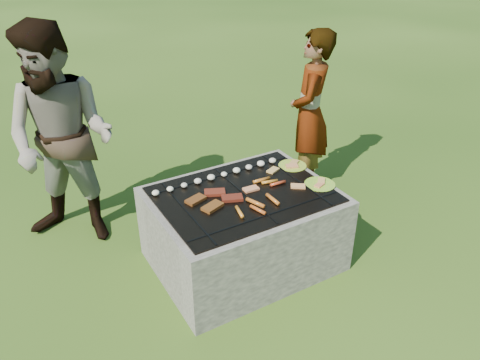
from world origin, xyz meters
The scene contains 10 objects.
lawn centered at (0.00, 0.00, 0.00)m, with size 60.00×60.00×0.00m, color #244310.
fire_pit centered at (0.00, 0.00, 0.28)m, with size 1.30×1.00×0.62m.
mushrooms centered at (-0.01, 0.30, 0.63)m, with size 1.06×0.06×0.04m.
pork_slabs centered at (-0.22, 0.02, 0.62)m, with size 0.39×0.29×0.02m.
sausages centered at (0.09, -0.11, 0.62)m, with size 0.53×0.41×0.03m.
bread_on_grate centered at (0.27, 0.02, 0.62)m, with size 0.44×0.40×0.01m.
plate_far centered at (0.56, 0.18, 0.61)m, with size 0.29×0.29×0.03m.
plate_near centered at (0.56, -0.17, 0.61)m, with size 0.29×0.29×0.03m.
cook centered at (1.12, 0.69, 0.77)m, with size 0.56×0.37×1.54m, color #A29487.
bystander centered at (-1.01, 0.99, 0.88)m, with size 0.85×0.66×1.75m, color gray.
Camera 1 is at (-1.47, -2.47, 2.34)m, focal length 35.00 mm.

